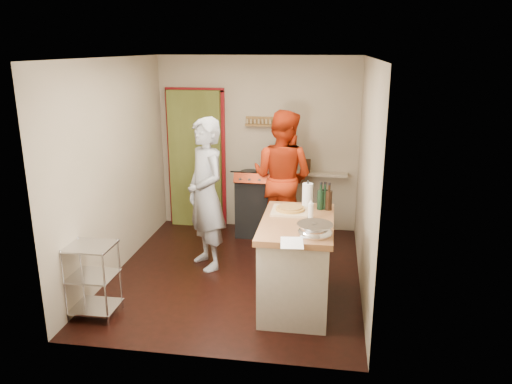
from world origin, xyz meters
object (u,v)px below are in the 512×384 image
person_stripe (206,195)px  wire_shelving (92,277)px  stove (258,205)px  island (297,261)px  person_red (282,177)px

person_stripe → wire_shelving: bearing=-71.5°
stove → person_stripe: bearing=-110.5°
stove → person_stripe: (-0.46, -1.24, 0.51)m
island → person_stripe: 1.51m
wire_shelving → person_red: (1.71, 2.40, 0.51)m
wire_shelving → island: size_ratio=0.56×
stove → island: bearing=-70.3°
island → stove: bearing=109.7°
wire_shelving → person_red: bearing=54.5°
wire_shelving → person_stripe: (0.86, 1.38, 0.52)m
wire_shelving → person_stripe: size_ratio=0.42×
wire_shelving → island: (2.06, 0.57, 0.07)m
stove → island: island is taller
island → person_stripe: bearing=145.9°
wire_shelving → stove: bearing=63.1°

